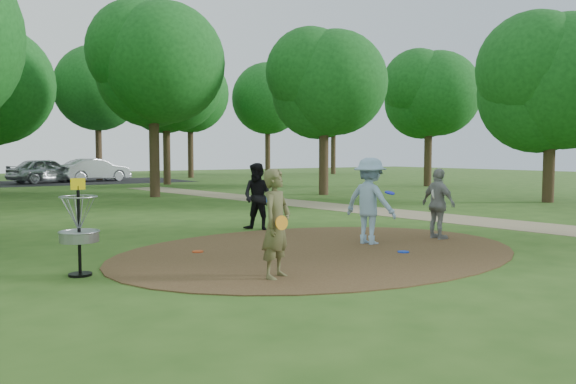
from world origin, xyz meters
TOP-DOWN VIEW (x-y plane):
  - ground at (0.00, 0.00)m, footprint 100.00×100.00m
  - dirt_clearing at (0.00, 0.00)m, footprint 8.40×8.40m
  - footpath at (6.50, 2.00)m, footprint 7.55×39.89m
  - parking_lot at (2.00, 30.00)m, footprint 14.00×8.00m
  - player_observer_with_disc at (-2.01, -1.56)m, footprint 0.74×0.66m
  - player_throwing_with_disc at (1.36, 0.12)m, footprint 1.21×1.32m
  - player_walking_with_disc at (0.47, 3.29)m, footprint 0.97×1.03m
  - player_waiting_with_disc at (3.09, -0.21)m, footprint 0.44×0.95m
  - disc_ground_blue at (1.19, -1.05)m, footprint 0.22×0.22m
  - disc_ground_red at (-2.12, 1.15)m, footprint 0.22×0.22m
  - car_left at (0.10, 29.87)m, footprint 5.05×3.40m
  - car_right at (3.23, 30.15)m, footprint 4.95×2.77m
  - disc_golf_basket at (-4.50, 0.30)m, footprint 0.63×0.63m
  - tree_ring at (1.12, 8.80)m, footprint 36.91×45.66m

SIDE VIEW (x-z plane):
  - ground at x=0.00m, z-range 0.00..0.00m
  - parking_lot at x=2.00m, z-range 0.00..0.01m
  - footpath at x=6.50m, z-range 0.00..0.01m
  - dirt_clearing at x=0.00m, z-range 0.00..0.02m
  - disc_ground_blue at x=1.19m, z-range 0.02..0.04m
  - disc_ground_red at x=-2.12m, z-range 0.02..0.04m
  - car_right at x=3.23m, z-range 0.00..1.55m
  - player_waiting_with_disc at x=3.09m, z-range 0.00..1.59m
  - car_left at x=0.10m, z-range 0.00..1.60m
  - player_walking_with_disc at x=0.47m, z-range 0.00..1.68m
  - player_observer_with_disc at x=-2.01m, z-range 0.00..1.69m
  - disc_golf_basket at x=-4.50m, z-range 0.10..1.64m
  - player_throwing_with_disc at x=1.36m, z-range 0.00..1.83m
  - tree_ring at x=1.12m, z-range 0.68..9.76m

